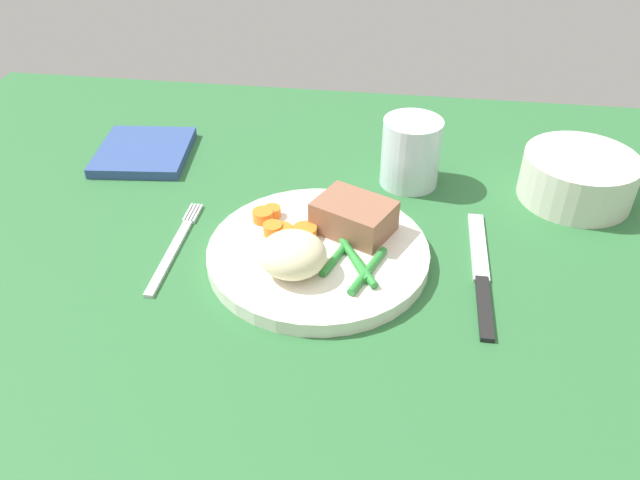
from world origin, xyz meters
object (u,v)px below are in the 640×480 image
at_px(fork, 175,247).
at_px(napkin, 144,152).
at_px(meat_portion, 354,217).
at_px(dinner_plate, 320,254).
at_px(knife, 481,274).
at_px(salad_bowl, 579,175).
at_px(water_glass, 410,157).

xyz_separation_m(fork, napkin, (-0.11, 0.19, 0.00)).
bearing_deg(fork, meat_portion, 11.16).
height_order(dinner_plate, fork, dinner_plate).
distance_m(meat_portion, knife, 0.15).
xyz_separation_m(salad_bowl, napkin, (-0.56, 0.03, -0.03)).
bearing_deg(knife, meat_portion, 167.35).
distance_m(dinner_plate, salad_bowl, 0.33).
bearing_deg(water_glass, dinner_plate, -117.06).
xyz_separation_m(fork, water_glass, (0.25, 0.18, 0.03)).
height_order(meat_portion, knife, meat_portion).
height_order(salad_bowl, napkin, salad_bowl).
height_order(meat_portion, fork, meat_portion).
height_order(dinner_plate, meat_portion, meat_portion).
bearing_deg(dinner_plate, knife, -0.97).
distance_m(fork, water_glass, 0.31).
bearing_deg(salad_bowl, dinner_plate, -150.31).
xyz_separation_m(dinner_plate, fork, (-0.16, -0.00, -0.01)).
distance_m(fork, salad_bowl, 0.48).
relative_size(dinner_plate, meat_portion, 2.94).
xyz_separation_m(knife, salad_bowl, (0.12, 0.17, 0.03)).
bearing_deg(salad_bowl, water_glass, 177.60).
height_order(knife, napkin, napkin).
height_order(fork, water_glass, water_glass).
relative_size(knife, napkin, 1.63).
distance_m(water_glass, salad_bowl, 0.20).
relative_size(meat_portion, knife, 0.39).
height_order(water_glass, napkin, water_glass).
height_order(fork, napkin, napkin).
bearing_deg(dinner_plate, salad_bowl, 29.69).
bearing_deg(water_glass, meat_portion, -112.63).
bearing_deg(dinner_plate, napkin, 144.43).
relative_size(knife, salad_bowl, 1.54).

